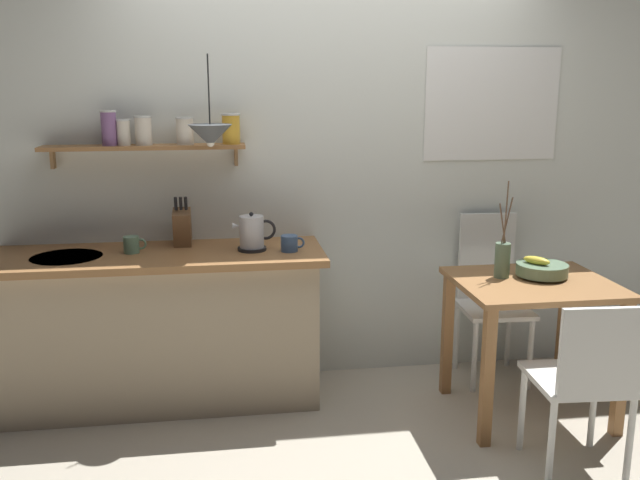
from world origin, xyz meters
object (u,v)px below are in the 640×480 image
electric_kettle (252,233)px  dining_chair_near (586,377)px  coffee_mug_spare (290,243)px  dining_chair_far (490,290)px  knife_block (182,227)px  dining_table (532,306)px  coffee_mug_by_sink (132,245)px  pendant_lamp (210,135)px  twig_vase (502,259)px  fruit_bowl (542,269)px

electric_kettle → dining_chair_near: bearing=-35.6°
electric_kettle → coffee_mug_spare: (0.21, -0.05, -0.05)m
dining_chair_far → knife_block: knife_block is taller
dining_chair_near → dining_table: bearing=87.1°
coffee_mug_by_sink → dining_chair_far: bearing=2.9°
pendant_lamp → twig_vase: bearing=-10.6°
knife_block → dining_table: bearing=-16.8°
knife_block → dining_chair_near: bearing=-33.2°
twig_vase → knife_block: (-1.74, 0.48, 0.13)m
dining_chair_near → pendant_lamp: size_ratio=1.81×
fruit_bowl → coffee_mug_by_sink: (-2.23, 0.38, 0.13)m
twig_vase → coffee_mug_by_sink: (-2.01, 0.35, 0.07)m
electric_kettle → coffee_mug_by_sink: bearing=176.9°
knife_block → twig_vase: bearing=-15.4°
dining_chair_far → coffee_mug_spare: size_ratio=7.63×
dining_table → pendant_lamp: size_ratio=1.72×
dining_chair_far → electric_kettle: size_ratio=4.21×
dining_table → coffee_mug_spare: size_ratio=6.22×
coffee_mug_by_sink → coffee_mug_spare: size_ratio=0.94×
knife_block → pendant_lamp: bearing=-46.1°
fruit_bowl → coffee_mug_spare: (-1.36, 0.29, 0.12)m
twig_vase → coffee_mug_spare: 1.17m
twig_vase → pendant_lamp: size_ratio=1.11×
fruit_bowl → pendant_lamp: 1.94m
coffee_mug_spare → pendant_lamp: size_ratio=0.28×
twig_vase → knife_block: size_ratio=1.83×
dining_chair_near → coffee_mug_spare: coffee_mug_spare is taller
dining_table → knife_block: (-1.88, 0.57, 0.38)m
coffee_mug_by_sink → dining_chair_near: bearing=-27.0°
dining_table → fruit_bowl: size_ratio=2.98×
twig_vase → coffee_mug_spare: bearing=167.2°
fruit_bowl → knife_block: (-1.96, 0.51, 0.19)m
coffee_mug_spare → dining_chair_far: bearing=8.9°
fruit_bowl → pendant_lamp: size_ratio=0.58×
dining_table → dining_chair_near: bearing=-92.9°
knife_block → coffee_mug_by_sink: bearing=-154.6°
dining_chair_near → pendant_lamp: bearing=148.5°
knife_block → coffee_mug_by_sink: knife_block is taller
dining_chair_near → pendant_lamp: 2.22m
dining_table → dining_chair_near: dining_chair_near is taller
electric_kettle → knife_block: (-0.39, 0.16, 0.02)m
electric_kettle → coffee_mug_spare: electric_kettle is taller
coffee_mug_spare → pendant_lamp: (-0.42, 0.03, 0.60)m
dining_table → electric_kettle: size_ratio=3.43×
twig_vase → electric_kettle: (-1.35, 0.31, 0.12)m
coffee_mug_by_sink → pendant_lamp: bearing=-7.4°
twig_vase → knife_block: bearing=164.6°
dining_table → dining_chair_far: dining_chair_far is taller
coffee_mug_spare → dining_chair_near: bearing=-38.3°
dining_table → knife_block: size_ratio=2.83×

